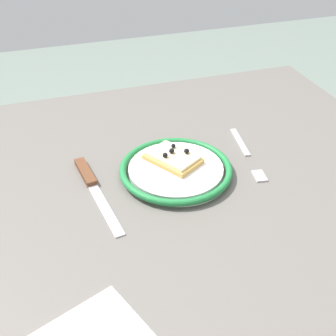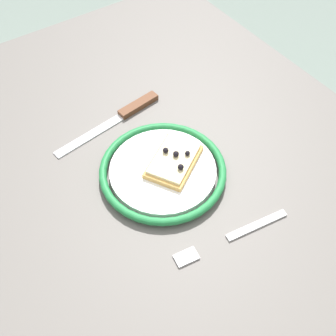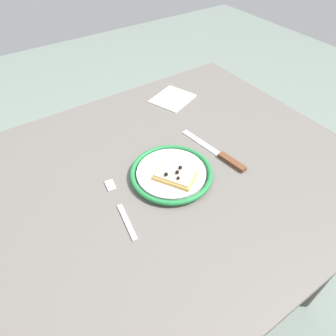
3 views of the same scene
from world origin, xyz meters
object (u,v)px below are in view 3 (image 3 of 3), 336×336
pizza_slice_near (176,175)px  fork (120,207)px  knife (223,156)px  napkin (173,99)px  dining_table (171,193)px  plate (171,173)px

pizza_slice_near → fork: pizza_slice_near is taller
knife → napkin: 0.35m
knife → napkin: knife is taller
pizza_slice_near → knife: bearing=-0.0°
fork → napkin: bearing=41.0°
pizza_slice_near → fork: (-0.16, 0.00, -0.02)m
pizza_slice_near → napkin: size_ratio=0.92×
dining_table → pizza_slice_near: size_ratio=8.26×
plate → knife: plate is taller
pizza_slice_near → napkin: bearing=56.5°
plate → fork: 0.17m
dining_table → fork: bearing=-166.6°
dining_table → pizza_slice_near: bearing=-111.5°
pizza_slice_near → knife: (0.17, -0.00, -0.02)m
knife → napkin: (0.06, 0.34, -0.00)m
pizza_slice_near → dining_table: bearing=68.5°
pizza_slice_near → napkin: (0.23, 0.34, -0.02)m
plate → napkin: plate is taller
dining_table → fork: (-0.18, -0.04, 0.11)m
knife → fork: 0.33m
fork → plate: bearing=6.7°
plate → fork: bearing=-173.3°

